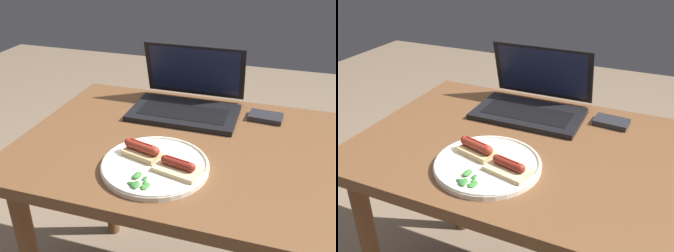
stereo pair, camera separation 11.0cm
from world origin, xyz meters
The scene contains 7 objects.
desk centered at (0.00, 0.00, 0.61)m, with size 1.01×0.72×0.72m.
laptop centered at (-0.06, 0.22, 0.76)m, with size 0.37×0.27×0.22m.
plate centered at (-0.05, -0.16, 0.73)m, with size 0.29×0.29×0.02m.
sausage_toast_left centered at (-0.09, -0.14, 0.75)m, with size 0.11×0.08×0.05m.
sausage_toast_middle centered at (0.02, -0.18, 0.75)m, with size 0.13×0.10×0.04m.
salad_pile centered at (-0.05, -0.26, 0.74)m, with size 0.06×0.07×0.01m.
external_drive centered at (0.21, 0.23, 0.73)m, with size 0.12×0.08×0.02m.
Camera 1 is at (0.24, -0.95, 1.29)m, focal length 40.00 mm.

